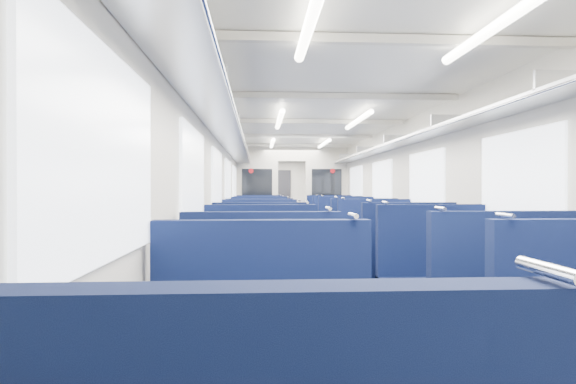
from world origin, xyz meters
name	(u,v)px	position (x,y,z in m)	size (l,w,h in m)	color
floor	(303,257)	(0.00, 0.00, 0.00)	(2.80, 18.00, 0.01)	black
ceiling	(303,134)	(0.00, 0.00, 2.35)	(2.80, 18.00, 0.01)	silver
wall_left	(229,195)	(-1.40, 0.00, 1.18)	(0.02, 18.00, 2.35)	beige
dado_left	(230,239)	(-1.39, 0.00, 0.35)	(0.03, 17.90, 0.70)	#101836
wall_right	(375,195)	(1.40, 0.00, 1.18)	(0.02, 18.00, 2.35)	beige
dado_right	(374,238)	(1.39, 0.00, 0.35)	(0.03, 17.90, 0.70)	#101836
wall_far	(281,192)	(0.00, 9.00, 1.18)	(2.80, 0.02, 2.35)	beige
luggage_rack_left	(239,153)	(-1.21, 0.00, 1.97)	(0.36, 17.40, 0.18)	#B2B5BA
luggage_rack_right	(365,154)	(1.21, 0.00, 1.97)	(0.36, 17.40, 0.18)	#B2B5BA
windows	(305,182)	(0.00, -0.46, 1.42)	(2.78, 15.60, 0.75)	white
ceiling_fittings	(304,136)	(0.00, -0.26, 2.29)	(2.70, 16.06, 0.11)	beige
end_door	(281,197)	(0.00, 8.94, 1.00)	(0.75, 0.06, 2.00)	black
bulkhead	(292,191)	(0.00, 2.93, 1.23)	(2.80, 0.10, 2.35)	beige
seat_4	(261,324)	(-0.83, -5.87, 0.36)	(1.06, 0.59, 1.18)	#0D1941
seat_5	(494,320)	(0.83, -5.88, 0.36)	(1.06, 0.59, 1.18)	#0D1941
seat_6	(260,290)	(-0.83, -4.73, 0.36)	(1.06, 0.59, 1.18)	#0D1941
seat_7	(436,288)	(0.83, -4.74, 0.36)	(1.06, 0.59, 1.18)	#0D1941
seat_8	(260,270)	(-0.83, -3.67, 0.36)	(1.06, 0.59, 1.18)	#0D1941
seat_9	(404,270)	(0.83, -3.77, 0.36)	(1.06, 0.59, 1.18)	#0D1941
seat_10	(260,256)	(-0.83, -2.48, 0.36)	(1.06, 0.59, 1.18)	#0D1941
seat_11	(376,255)	(0.83, -2.43, 0.36)	(1.06, 0.59, 1.18)	#0D1941
seat_12	(259,248)	(-0.83, -1.50, 0.36)	(1.06, 0.59, 1.18)	#0D1941
seat_13	(362,247)	(0.83, -1.49, 0.36)	(1.06, 0.59, 1.18)	#0D1941
seat_14	(259,239)	(-0.83, -0.15, 0.36)	(1.06, 0.59, 1.18)	#0D1941
seat_15	(347,238)	(0.83, -0.17, 0.36)	(1.06, 0.59, 1.18)	#0D1941
seat_16	(259,233)	(-0.83, 1.03, 0.36)	(1.06, 0.59, 1.18)	#0D1941
seat_17	(337,233)	(0.83, 1.03, 0.36)	(1.06, 0.59, 1.18)	#0D1941
seat_18	(259,229)	(-0.83, 1.97, 0.36)	(1.06, 0.59, 1.18)	#0D1941
seat_19	(330,229)	(0.83, 1.97, 0.36)	(1.06, 0.59, 1.18)	#0D1941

